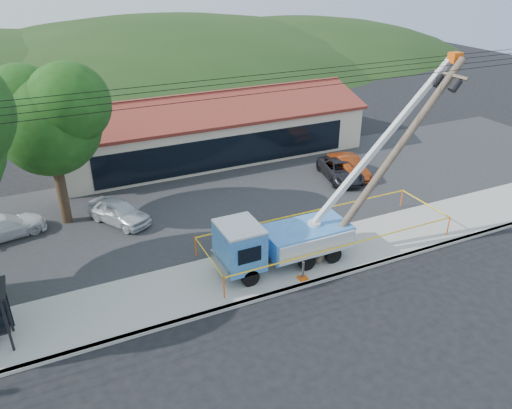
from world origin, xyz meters
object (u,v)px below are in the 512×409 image
object	(u,v)px
car_red	(348,177)
car_white	(6,239)
leaning_pole	(395,153)
car_silver	(121,224)
utility_truck	(283,237)
car_dark	(339,180)

from	to	relation	value
car_red	car_white	size ratio (longest dim) A/B	0.94
leaning_pole	car_red	distance (m)	10.42
car_silver	leaning_pole	bearing A→B (deg)	-65.96
utility_truck	car_silver	size ratio (longest dim) A/B	3.15
leaning_pole	car_white	size ratio (longest dim) A/B	2.18
utility_truck	car_silver	xyz separation A→B (m)	(-6.23, 7.57, -1.62)
car_silver	car_red	bearing A→B (deg)	-30.59
utility_truck	car_white	size ratio (longest dim) A/B	2.89
leaning_pole	car_dark	size ratio (longest dim) A/B	2.09
leaning_pole	car_red	bearing A→B (deg)	66.80
utility_truck	car_white	xyz separation A→B (m)	(-12.08, 8.52, -1.62)
car_red	car_dark	xyz separation A→B (m)	(-0.81, -0.23, 0.00)
car_silver	car_white	bearing A→B (deg)	139.76
car_dark	car_red	bearing A→B (deg)	27.65
car_dark	leaning_pole	bearing A→B (deg)	-96.89
car_red	car_dark	distance (m)	0.84
utility_truck	car_white	distance (m)	14.87
utility_truck	car_white	bearing A→B (deg)	144.79
utility_truck	car_dark	world-z (taller)	utility_truck
utility_truck	car_red	world-z (taller)	utility_truck
car_red	car_white	distance (m)	21.20
leaning_pole	car_dark	world-z (taller)	leaning_pole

